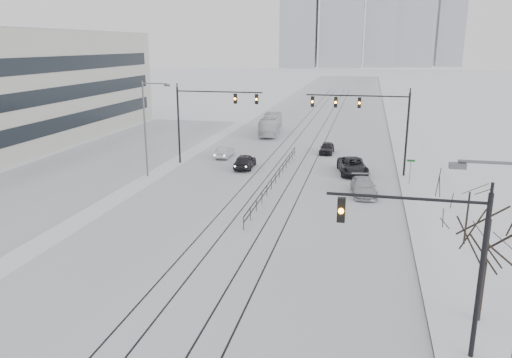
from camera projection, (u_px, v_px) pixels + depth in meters
name	position (u px, v px, depth m)	size (l,w,h in m)	color
road	(312.00, 130.00, 73.55)	(22.00, 260.00, 0.02)	silver
sidewalk_east	(407.00, 133.00, 70.69)	(5.00, 260.00, 0.16)	white
curb	(390.00, 132.00, 71.21)	(0.10, 260.00, 0.12)	gray
parking_strip	(103.00, 161.00, 54.22)	(14.00, 60.00, 0.03)	silver
tram_rails	(292.00, 159.00, 54.71)	(5.30, 180.00, 0.01)	black
skyline	(368.00, 8.00, 265.67)	(96.00, 48.00, 72.00)	#A3A8B3
traffic_mast_near	(439.00, 251.00, 19.23)	(6.10, 0.37, 7.00)	black
traffic_mast_ne	(371.00, 116.00, 46.78)	(9.60, 0.37, 8.00)	black
traffic_mast_nw	(205.00, 111.00, 51.29)	(9.10, 0.37, 8.00)	black
street_light_west	(148.00, 122.00, 46.51)	(2.73, 0.25, 9.00)	#595B60
bare_tree	(488.00, 230.00, 21.57)	(4.40, 4.40, 6.10)	black
median_fence	(276.00, 178.00, 45.16)	(0.06, 24.00, 1.00)	black
street_sign	(410.00, 168.00, 44.28)	(0.70, 0.06, 2.40)	#595B60
sedan_sb_inner	(245.00, 161.00, 50.71)	(1.75, 4.34, 1.48)	black
sedan_sb_outer	(225.00, 152.00, 55.61)	(1.34, 3.83, 1.26)	#B0B1B8
sedan_nb_front	(353.00, 166.00, 48.57)	(2.55, 5.53, 1.54)	black
sedan_nb_right	(364.00, 187.00, 41.79)	(1.93, 4.74, 1.38)	#ADAFB5
sedan_nb_far	(327.00, 148.00, 57.66)	(1.52, 3.77, 1.28)	black
box_truck	(271.00, 125.00, 69.84)	(2.29, 9.77, 2.72)	silver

